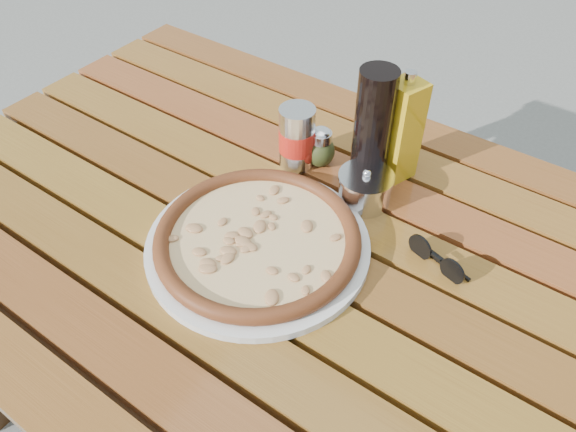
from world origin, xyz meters
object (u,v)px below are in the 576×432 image
Objects in this scene: dark_bottle at (373,128)px; oregano_shaker at (320,148)px; pizza at (258,239)px; pepper_shaker at (302,148)px; olive_oil_cruet at (401,130)px; plate at (258,245)px; parmesan_tin at (365,188)px; soda_can at (297,138)px; sunglasses at (437,259)px; table at (281,266)px.

oregano_shaker is at bearing -170.29° from dark_bottle.
pepper_shaker is at bearing 106.31° from pizza.
pizza is 1.79× the size of olive_oil_cruet.
pepper_shaker is at bearing 106.31° from plate.
plate is at bearing -112.85° from parmesan_tin.
oregano_shaker is 0.68× the size of soda_can.
oregano_shaker is at bearing 37.00° from pepper_shaker.
parmesan_tin is at bearing 67.15° from pizza.
plate is 0.28m from sunglasses.
olive_oil_cruet reaches higher than soda_can.
pizza is 3.13× the size of soda_can.
pizza is 0.28m from sunglasses.
oregano_shaker is at bearing 160.41° from parmesan_tin.
sunglasses reaches higher than plate.
dark_bottle is 1.05× the size of olive_oil_cruet.
plate is 0.28m from dark_bottle.
table is 0.24m from soda_can.
soda_can reaches higher than sunglasses.
olive_oil_cruet reaches higher than table.
oregano_shaker is 0.74× the size of sunglasses.
parmesan_tin is (0.08, 0.20, 0.01)m from pizza.
olive_oil_cruet reaches higher than pepper_shaker.
soda_can is 0.57× the size of olive_oil_cruet.
plate is 3.00× the size of soda_can.
soda_can is 0.98× the size of parmesan_tin.
soda_can is 0.19m from olive_oil_cruet.
soda_can is at bearing -163.21° from dark_bottle.
pizza is (-0.00, 0.00, 0.02)m from plate.
plate is at bearing -136.52° from sunglasses.
plate is at bearing -102.31° from dark_bottle.
dark_bottle is (0.12, 0.04, 0.07)m from pepper_shaker.
plate is at bearing -73.69° from pepper_shaker.
table is 12.61× the size of sunglasses.
soda_can is at bearing -147.81° from oregano_shaker.
pepper_shaker is at bearing 171.37° from parmesan_tin.
table is 11.67× the size of soda_can.
olive_oil_cruet is (0.09, 0.30, 0.07)m from pizza.
olive_oil_cruet is at bearing 50.53° from dark_bottle.
pizza is 0.27m from dark_bottle.
oregano_shaker is 0.67× the size of parmesan_tin.
soda_can reaches higher than plate.
olive_oil_cruet reaches higher than plate.
pepper_shaker is (-0.06, 0.22, 0.03)m from plate.
soda_can is at bearing 108.91° from plate.
pepper_shaker is at bearing -143.00° from oregano_shaker.
dark_bottle is 1.98× the size of sunglasses.
olive_oil_cruet is (0.08, 0.25, 0.17)m from table.
dark_bottle is 1.80× the size of parmesan_tin.
pizza is 0.21m from parmesan_tin.
pepper_shaker and oregano_shaker have the same top height.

